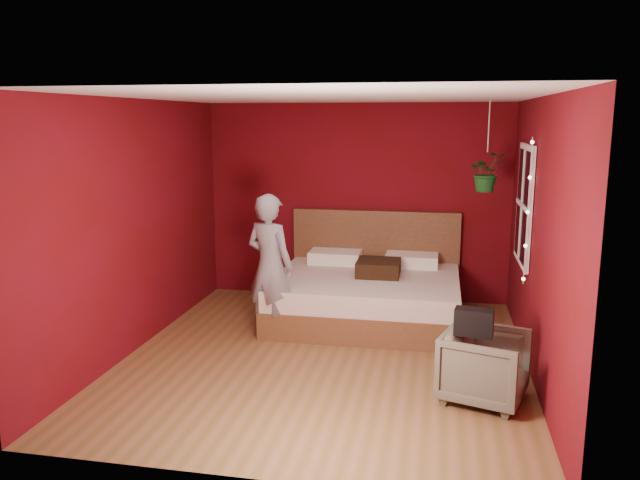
{
  "coord_description": "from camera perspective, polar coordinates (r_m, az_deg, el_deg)",
  "views": [
    {
      "loc": [
        1.1,
        -5.92,
        2.4
      ],
      "look_at": [
        -0.13,
        0.4,
        1.14
      ],
      "focal_mm": 35.0,
      "sensor_mm": 36.0,
      "label": 1
    }
  ],
  "objects": [
    {
      "name": "armchair",
      "position": [
        5.63,
        14.82,
        -11.1
      ],
      "size": [
        0.85,
        0.83,
        0.62
      ],
      "primitive_type": "imported",
      "rotation": [
        0.0,
        0.0,
        1.28
      ],
      "color": "#6C6955",
      "rests_on": "ground"
    },
    {
      "name": "floor",
      "position": [
        6.48,
        0.48,
        -10.65
      ],
      "size": [
        4.5,
        4.5,
        0.0
      ],
      "primitive_type": "plane",
      "color": "brown",
      "rests_on": "ground"
    },
    {
      "name": "handbag",
      "position": [
        5.38,
        13.9,
        -7.3
      ],
      "size": [
        0.33,
        0.2,
        0.22
      ],
      "primitive_type": "cube",
      "rotation": [
        0.0,
        0.0,
        -0.15
      ],
      "color": "black",
      "rests_on": "armchair"
    },
    {
      "name": "fairy_lights",
      "position": [
        6.41,
        18.46,
        2.44
      ],
      "size": [
        0.04,
        0.04,
        1.45
      ],
      "color": "silver",
      "rests_on": "room_walls"
    },
    {
      "name": "bed",
      "position": [
        7.63,
        4.39,
        -4.83
      ],
      "size": [
        2.2,
        1.87,
        1.21
      ],
      "color": "brown",
      "rests_on": "ground"
    },
    {
      "name": "room_walls",
      "position": [
        6.06,
        0.5,
        4.25
      ],
      "size": [
        4.04,
        4.54,
        2.62
      ],
      "color": "#5F0A18",
      "rests_on": "ground"
    },
    {
      "name": "hanging_plant",
      "position": [
        7.13,
        14.98,
        6.03
      ],
      "size": [
        0.5,
        0.47,
        1.0
      ],
      "color": "silver",
      "rests_on": "room_walls"
    },
    {
      "name": "throw_pillow",
      "position": [
        7.5,
        5.37,
        -2.55
      ],
      "size": [
        0.51,
        0.51,
        0.18
      ],
      "primitive_type": "cube",
      "rotation": [
        0.0,
        0.0,
        0.01
      ],
      "color": "#331F11",
      "rests_on": "bed"
    },
    {
      "name": "person",
      "position": [
        6.86,
        -4.59,
        -2.42
      ],
      "size": [
        0.69,
        0.58,
        1.61
      ],
      "primitive_type": "imported",
      "rotation": [
        0.0,
        0.0,
        2.75
      ],
      "color": "gray",
      "rests_on": "ground"
    },
    {
      "name": "window",
      "position": [
        6.93,
        18.13,
        3.07
      ],
      "size": [
        0.05,
        0.97,
        1.27
      ],
      "color": "white",
      "rests_on": "room_walls"
    }
  ]
}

